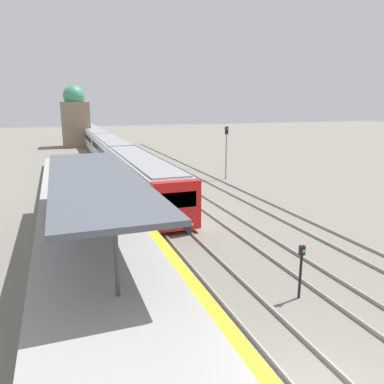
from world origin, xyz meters
name	(u,v)px	position (x,y,z in m)	size (l,w,h in m)	color
platform_canopy	(94,177)	(-4.31, 11.81, 3.62)	(4.00, 16.52, 2.90)	#4C515B
person_on_platform	(123,207)	(-2.87, 12.64, 1.80)	(0.40, 0.22, 1.66)	#2D2D33
train_near	(102,143)	(0.00, 46.51, 1.73)	(2.70, 68.47, 3.11)	red
signal_post_near	(301,266)	(2.16, 4.30, 1.27)	(0.20, 0.21, 2.07)	black
signal_mast_far	(226,146)	(9.17, 25.87, 3.13)	(0.28, 0.29, 4.97)	gray
distant_domed_building	(75,118)	(-2.62, 59.94, 4.67)	(4.47, 4.47, 10.00)	#89705B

